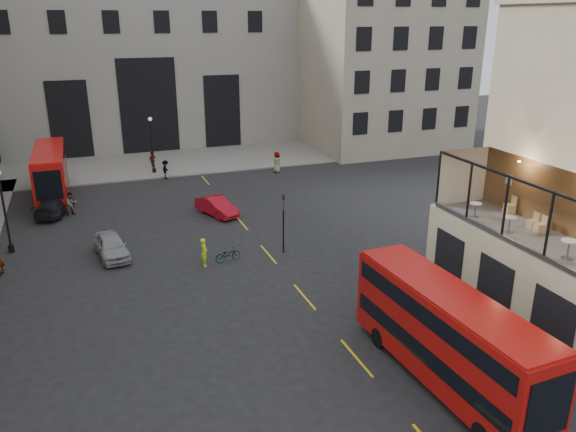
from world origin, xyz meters
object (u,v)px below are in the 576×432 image
object	(u,v)px
car_a	(112,246)
cafe_table_mid	(510,222)
bus_near	(447,333)
street_lamp_a	(5,216)
bus_far	(50,170)
cyclist	(204,252)
traffic_light_near	(283,216)
pedestrian_a	(71,204)
cafe_table_near	(569,247)
pedestrian_b	(166,170)
cafe_chair_d	(510,208)
car_c	(54,206)
street_lamp_b	(152,149)
car_b	(217,206)
pedestrian_d	(277,162)
pedestrian_c	(153,160)
cafe_table_far	(475,208)
cafe_chair_b	(540,227)
traffic_light_far	(46,173)
bicycle	(228,254)

from	to	relation	value
car_a	cafe_table_mid	bearing A→B (deg)	-47.99
bus_near	street_lamp_a	bearing A→B (deg)	130.23
bus_far	cyclist	bearing A→B (deg)	-63.90
traffic_light_near	street_lamp_a	world-z (taller)	street_lamp_a
cyclist	pedestrian_a	size ratio (longest dim) A/B	0.98
bus_far	pedestrian_a	world-z (taller)	bus_far
car_a	cafe_table_near	bearing A→B (deg)	-53.58
pedestrian_b	cafe_chair_d	bearing A→B (deg)	-131.73
car_c	cafe_table_mid	bearing A→B (deg)	146.40
street_lamp_b	car_b	distance (m)	13.99
cyclist	cafe_table_near	bearing A→B (deg)	-134.30
cyclist	pedestrian_b	distance (m)	19.99
cyclist	bus_far	bearing A→B (deg)	32.05
bus_near	pedestrian_d	size ratio (longest dim) A/B	5.09
car_b	cafe_table_mid	xyz separation A→B (m)	(9.08, -19.88, 4.43)
street_lamp_b	car_b	world-z (taller)	street_lamp_b
street_lamp_b	pedestrian_c	size ratio (longest dim) A/B	3.24
cafe_table_far	cafe_chair_b	bearing A→B (deg)	-63.88
car_b	cyclist	distance (m)	9.12
bus_near	car_c	size ratio (longest dim) A/B	2.18
pedestrian_c	cafe_chair_b	xyz separation A→B (m)	(12.97, -36.01, 4.03)
cafe_table_mid	cafe_table_far	xyz separation A→B (m)	(-0.11, 2.28, -0.02)
cafe_table_near	car_a	bearing A→B (deg)	133.87
traffic_light_far	cafe_table_near	bearing A→B (deg)	-55.70
pedestrian_b	cafe_table_far	size ratio (longest dim) A/B	2.42
car_c	pedestrian_b	xyz separation A→B (m)	(9.34, 6.95, 0.19)
cafe_table_near	street_lamp_b	bearing A→B (deg)	108.05
bicycle	cafe_table_far	distance (m)	14.56
pedestrian_c	pedestrian_d	distance (m)	12.21
street_lamp_b	cafe_chair_b	bearing A→B (deg)	-68.92
cafe_table_mid	pedestrian_b	bearing A→B (deg)	109.57
cafe_table_mid	cafe_table_far	bearing A→B (deg)	92.84
car_a	bicycle	distance (m)	7.20
pedestrian_b	car_c	bearing A→B (deg)	151.00
bicycle	cafe_chair_d	world-z (taller)	cafe_chair_d
bicycle	pedestrian_a	bearing A→B (deg)	26.16
car_b	pedestrian_c	bearing A→B (deg)	78.33
car_a	cafe_chair_d	distance (m)	22.90
car_a	cafe_chair_b	distance (m)	23.99
pedestrian_b	cafe_table_mid	distance (m)	33.36
pedestrian_b	cafe_table_far	world-z (taller)	cafe_table_far
street_lamp_a	cafe_table_near	size ratio (longest dim) A/B	6.61
street_lamp_a	bus_far	bearing A→B (deg)	78.77
bus_near	bicycle	world-z (taller)	bus_near
car_b	pedestrian_a	size ratio (longest dim) A/B	2.27
cafe_table_mid	cafe_chair_b	bearing A→B (deg)	-23.36
bus_near	bus_far	bearing A→B (deg)	115.39
traffic_light_near	pedestrian_d	distance (m)	19.40
bus_near	cafe_table_mid	size ratio (longest dim) A/B	13.59
car_c	bus_near	bearing A→B (deg)	135.07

